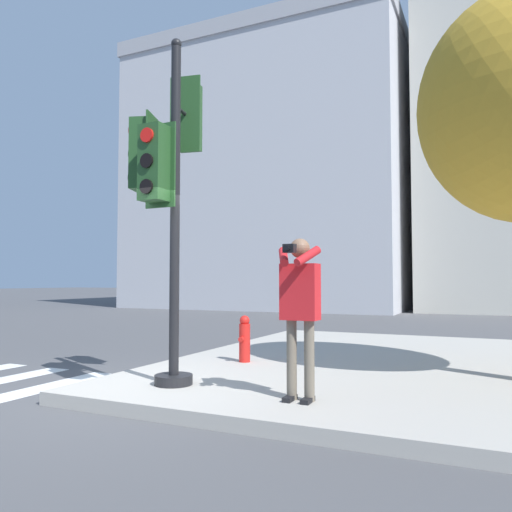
% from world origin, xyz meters
% --- Properties ---
extents(ground_plane, '(160.00, 160.00, 0.00)m').
position_xyz_m(ground_plane, '(0.00, 0.00, 0.00)').
color(ground_plane, '#4C4C4F').
extents(sidewalk_corner, '(8.00, 8.00, 0.16)m').
position_xyz_m(sidewalk_corner, '(3.50, 3.50, 0.08)').
color(sidewalk_corner, '#ADA89E').
rests_on(sidewalk_corner, ground_plane).
extents(traffic_signal_pole, '(0.82, 1.18, 4.36)m').
position_xyz_m(traffic_signal_pole, '(0.55, 0.45, 2.77)').
color(traffic_signal_pole, black).
rests_on(traffic_signal_pole, sidewalk_corner).
extents(person_photographer, '(0.50, 0.53, 1.73)m').
position_xyz_m(person_photographer, '(2.37, 0.36, 1.20)').
color(person_photographer, black).
rests_on(person_photographer, sidewalk_corner).
extents(fire_hydrant, '(0.17, 0.23, 0.73)m').
position_xyz_m(fire_hydrant, '(0.70, 2.39, 0.52)').
color(fire_hydrant, red).
rests_on(fire_hydrant, sidewalk_corner).
extents(building_left, '(14.69, 10.60, 14.49)m').
position_xyz_m(building_left, '(-6.61, 21.57, 7.26)').
color(building_left, '#BCBCC1').
rests_on(building_left, ground_plane).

